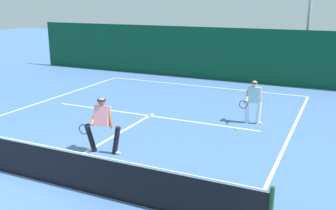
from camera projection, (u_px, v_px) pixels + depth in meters
The scene contains 9 objects.
ground_plane at pixel (37, 180), 9.66m from camera, with size 80.00×80.00×0.00m, color #476FAA.
court_line_baseline_far at pixel (201, 86), 20.02m from camera, with size 10.57×0.10×0.01m, color white.
court_line_service at pixel (149, 116), 14.96m from camera, with size 8.62×0.10×0.01m, color white.
court_line_centre at pixel (108, 139), 12.45m from camera, with size 0.10×6.40×0.01m, color white.
tennis_net at pixel (36, 161), 9.52m from camera, with size 11.58×0.09×1.07m.
player_near at pixel (102, 123), 11.13m from camera, with size 1.17×0.91×1.69m.
player_far at pixel (253, 100), 13.81m from camera, with size 0.70×0.89×1.59m.
tennis_ball at pixel (237, 129), 13.33m from camera, with size 0.07×0.07×0.07m, color #D1E033.
back_fence_windscreen at pixel (214, 54), 21.37m from camera, with size 23.47×0.12×2.90m, color #0C432A.
Camera 1 is at (6.70, -6.60, 4.39)m, focal length 41.12 mm.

